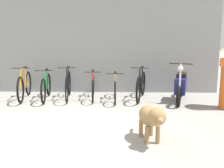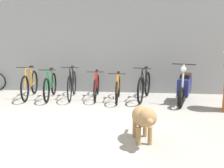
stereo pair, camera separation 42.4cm
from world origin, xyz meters
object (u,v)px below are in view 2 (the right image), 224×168
at_px(motorcycle, 184,87).
at_px(stray_dog, 144,118).
at_px(bicycle_0, 30,85).
at_px(bicycle_3, 96,86).
at_px(bicycle_2, 72,85).
at_px(bicycle_5, 144,86).
at_px(bicycle_1, 50,86).
at_px(bicycle_4, 118,89).

bearing_deg(motorcycle, stray_dog, -4.74).
height_order(bicycle_0, bicycle_3, bicycle_0).
bearing_deg(bicycle_2, bicycle_0, -93.85).
bearing_deg(motorcycle, bicycle_5, -83.98).
height_order(bicycle_5, motorcycle, motorcycle).
height_order(bicycle_0, bicycle_1, bicycle_0).
relative_size(bicycle_1, motorcycle, 0.95).
xyz_separation_m(bicycle_0, bicycle_3, (1.91, 0.11, -0.04)).
height_order(bicycle_1, bicycle_5, bicycle_5).
relative_size(bicycle_2, motorcycle, 0.97).
height_order(bicycle_0, bicycle_2, bicycle_2).
xyz_separation_m(motorcycle, stray_dog, (-1.14, -2.84, 0.01)).
bearing_deg(stray_dog, bicycle_3, -169.23).
distance_m(bicycle_0, stray_dog, 4.36).
bearing_deg(bicycle_0, bicycle_2, 84.67).
relative_size(bicycle_0, bicycle_2, 1.03).
height_order(bicycle_0, bicycle_4, bicycle_0).
bearing_deg(bicycle_2, bicycle_1, -86.00).
height_order(bicycle_3, stray_dog, bicycle_3).
xyz_separation_m(bicycle_1, bicycle_4, (1.92, -0.06, -0.02)).
xyz_separation_m(bicycle_0, stray_dog, (3.17, -2.99, 0.05)).
xyz_separation_m(bicycle_4, stray_dog, (0.63, -2.87, 0.10)).
xyz_separation_m(bicycle_2, motorcycle, (3.10, -0.21, 0.04)).
height_order(bicycle_2, motorcycle, motorcycle).
relative_size(bicycle_3, bicycle_5, 0.98).
height_order(bicycle_0, stray_dog, bicycle_0).
bearing_deg(motorcycle, bicycle_4, -73.94).
bearing_deg(bicycle_3, bicycle_2, -90.24).
xyz_separation_m(bicycle_2, bicycle_3, (0.70, 0.05, -0.05)).
bearing_deg(bicycle_4, bicycle_5, 102.99).
xyz_separation_m(bicycle_0, motorcycle, (4.31, -0.15, 0.04)).
distance_m(bicycle_2, bicycle_3, 0.70).
relative_size(bicycle_4, bicycle_5, 0.92).
distance_m(bicycle_1, bicycle_2, 0.61).
bearing_deg(bicycle_5, bicycle_3, -80.17).
bearing_deg(bicycle_0, motorcycle, 79.99).
xyz_separation_m(bicycle_3, bicycle_5, (1.34, -0.05, 0.04)).
distance_m(bicycle_3, bicycle_5, 1.35).
xyz_separation_m(bicycle_0, bicycle_5, (3.26, 0.06, 0.00)).
xyz_separation_m(bicycle_0, bicycle_4, (2.54, -0.12, -0.05)).
relative_size(bicycle_2, bicycle_4, 1.08).
bearing_deg(bicycle_2, bicycle_5, 83.44).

